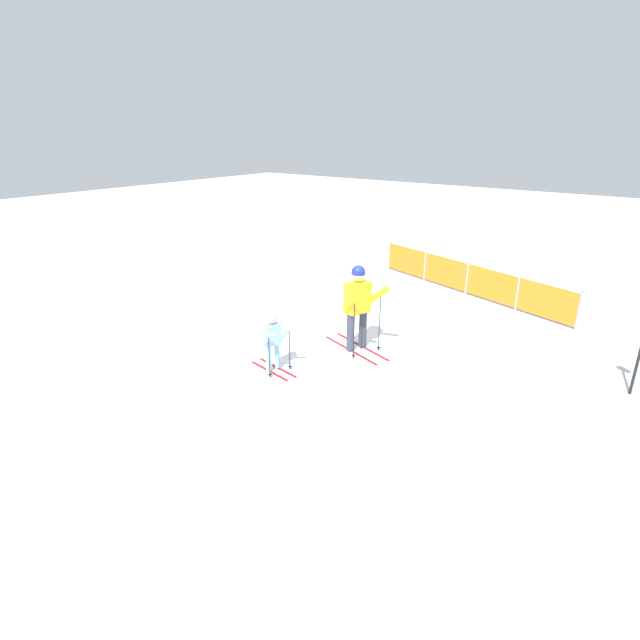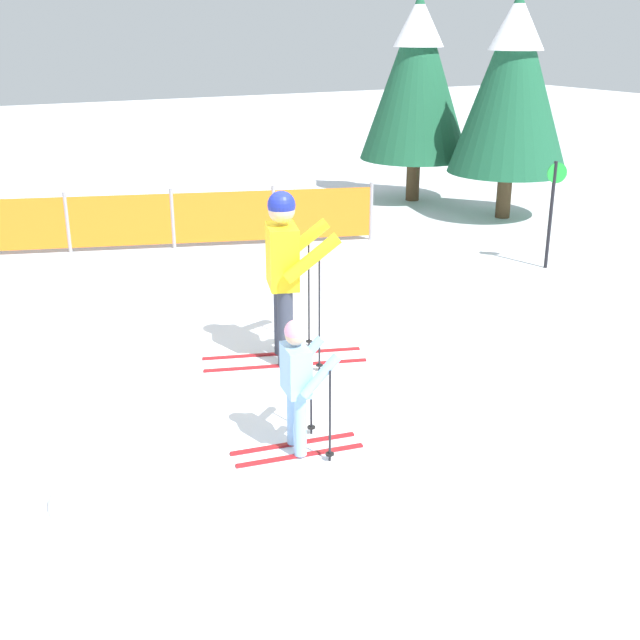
# 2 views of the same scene
# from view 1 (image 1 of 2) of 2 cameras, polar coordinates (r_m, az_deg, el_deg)

# --- Properties ---
(ground_plane) EXTENTS (60.00, 60.00, 0.00)m
(ground_plane) POSITION_cam_1_polar(r_m,az_deg,el_deg) (10.13, 4.17, -3.52)
(ground_plane) COLOR white
(skier_adult) EXTENTS (1.68, 0.94, 1.75)m
(skier_adult) POSITION_cam_1_polar(r_m,az_deg,el_deg) (9.80, 4.42, 2.23)
(skier_adult) COLOR maroon
(skier_adult) RESTS_ON ground_plane
(skier_child) EXTENTS (1.08, 0.54, 1.13)m
(skier_child) POSITION_cam_1_polar(r_m,az_deg,el_deg) (9.09, -5.42, -2.03)
(skier_child) COLOR maroon
(skier_child) RESTS_ON ground_plane
(safety_fence) EXTENTS (5.93, 2.02, 0.92)m
(safety_fence) POSITION_cam_1_polar(r_m,az_deg,el_deg) (13.92, 16.47, 4.62)
(safety_fence) COLOR gray
(safety_fence) RESTS_ON ground_plane
(snow_mound) EXTENTS (1.33, 1.13, 0.53)m
(snow_mound) POSITION_cam_1_polar(r_m,az_deg,el_deg) (10.21, -10.71, -3.63)
(snow_mound) COLOR white
(snow_mound) RESTS_ON ground_plane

